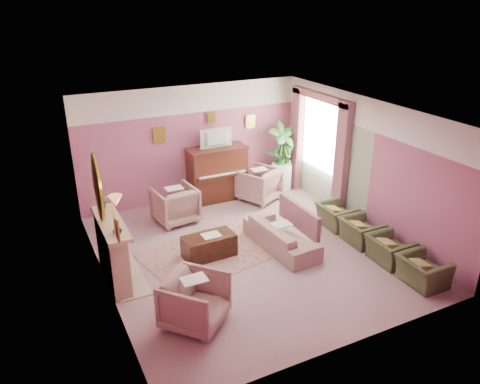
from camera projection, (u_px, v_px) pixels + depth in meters
name	position (u px, v px, depth m)	size (l,w,h in m)	color
floor	(249.00, 252.00, 9.27)	(5.50, 6.00, 0.01)	gray
ceiling	(250.00, 113.00, 8.17)	(5.50, 6.00, 0.01)	white
wall_back	(192.00, 144.00, 11.20)	(5.50, 0.02, 2.80)	#894D77
wall_front	(352.00, 264.00, 6.25)	(5.50, 0.02, 2.80)	#894D77
wall_left	(100.00, 215.00, 7.60)	(0.02, 6.00, 2.80)	#894D77
wall_right	(365.00, 165.00, 9.84)	(0.02, 6.00, 2.80)	#894D77
picture_rail_band	(190.00, 99.00, 10.76)	(5.50, 0.01, 0.65)	white
stripe_panel	(327.00, 161.00, 11.03)	(0.01, 3.00, 2.15)	#A1AE93
fireplace_surround	(112.00, 253.00, 8.17)	(0.30, 1.40, 1.10)	tan
fireplace_inset	(119.00, 259.00, 8.27)	(0.18, 0.72, 0.68)	black
fire_ember	(122.00, 267.00, 8.36)	(0.06, 0.54, 0.10)	#F2450E
mantel_shelf	(111.00, 223.00, 7.96)	(0.40, 1.55, 0.07)	tan
hearth	(127.00, 276.00, 8.46)	(0.55, 1.50, 0.02)	tan
mirror_frame	(97.00, 188.00, 7.63)	(0.04, 0.72, 1.20)	#AB9C30
mirror_glass	(99.00, 188.00, 7.64)	(0.01, 0.60, 1.06)	white
sconce_shade	(115.00, 201.00, 6.73)	(0.20, 0.20, 0.16)	#F89F67
piano	(217.00, 174.00, 11.43)	(1.40, 0.60, 1.30)	#472014
piano_keyshelf	(223.00, 176.00, 11.11)	(1.30, 0.12, 0.06)	#472014
piano_keys	(223.00, 174.00, 11.10)	(1.20, 0.08, 0.02)	white
piano_top	(217.00, 148.00, 11.17)	(1.45, 0.65, 0.04)	#472014
television	(217.00, 137.00, 11.02)	(0.80, 0.12, 0.48)	black
print_back_left	(159.00, 135.00, 10.71)	(0.30, 0.03, 0.38)	#AB9C30
print_back_right	(250.00, 121.00, 11.64)	(0.26, 0.03, 0.34)	#AB9C30
print_back_mid	(211.00, 117.00, 11.13)	(0.22, 0.03, 0.26)	#AB9C30
print_left_wall	(116.00, 228.00, 6.51)	(0.03, 0.28, 0.36)	#AB9C30
window_blind	(321.00, 133.00, 10.98)	(0.03, 1.40, 1.80)	beige
curtain_left	(341.00, 161.00, 10.35)	(0.16, 0.34, 2.60)	#854C56
curtain_right	(296.00, 140.00, 11.86)	(0.16, 0.34, 2.60)	#854C56
pelmet	(321.00, 97.00, 10.61)	(0.16, 2.20, 0.16)	#854C56
mantel_plant	(104.00, 202.00, 8.35)	(0.16, 0.16, 0.28)	#367932
mantel_vase	(117.00, 230.00, 7.51)	(0.16, 0.16, 0.16)	white
area_rug	(210.00, 253.00, 9.23)	(2.50, 1.80, 0.01)	#9E6A65
coffee_table	(209.00, 246.00, 9.03)	(1.00, 0.50, 0.45)	black
table_paper	(211.00, 235.00, 8.96)	(0.35, 0.28, 0.01)	beige
sofa	(281.00, 231.00, 9.30)	(0.61, 1.82, 0.74)	#A67F77
sofa_throw	(299.00, 217.00, 9.37)	(0.09, 1.38, 0.51)	#854C56
floral_armchair_left	(175.00, 203.00, 10.35)	(0.87, 0.87, 0.90)	#A67F77
floral_armchair_right	(259.00, 183.00, 11.44)	(0.87, 0.87, 0.90)	#A67F77
floral_armchair_front	(195.00, 299.00, 7.10)	(0.87, 0.87, 0.90)	#A67F77
olive_chair_a	(423.00, 267.00, 8.13)	(0.55, 0.79, 0.68)	#434C2E
olive_chair_b	(390.00, 246.00, 8.81)	(0.55, 0.79, 0.68)	#434C2E
olive_chair_c	(361.00, 228.00, 9.49)	(0.55, 0.79, 0.68)	#434C2E
olive_chair_d	(337.00, 212.00, 10.16)	(0.55, 0.79, 0.68)	#434C2E
side_table	(281.00, 177.00, 12.10)	(0.52, 0.52, 0.70)	white
side_plant_big	(282.00, 158.00, 11.89)	(0.30, 0.30, 0.34)	#367932
side_plant_small	(288.00, 159.00, 11.87)	(0.16, 0.16, 0.28)	#367932
palm_pot	(281.00, 183.00, 12.19)	(0.34, 0.34, 0.34)	#AB7344
palm_plant	(282.00, 150.00, 11.84)	(0.76, 0.76, 1.44)	#367932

